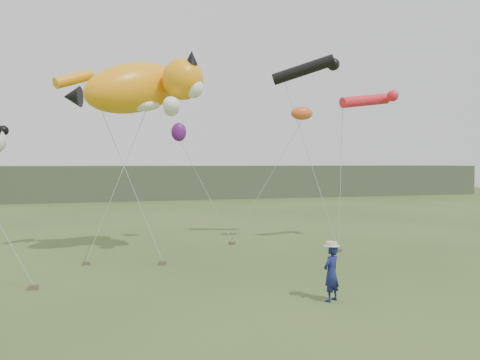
{
  "coord_description": "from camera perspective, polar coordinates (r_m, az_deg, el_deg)",
  "views": [
    {
      "loc": [
        -4.93,
        -15.11,
        4.32
      ],
      "look_at": [
        0.26,
        3.0,
        3.65
      ],
      "focal_mm": 35.0,
      "sensor_mm": 36.0,
      "label": 1
    }
  ],
  "objects": [
    {
      "name": "ground",
      "position": [
        16.47,
        2.07,
        -13.16
      ],
      "size": [
        120.0,
        120.0,
        0.0
      ],
      "primitive_type": "plane",
      "color": "#385123",
      "rests_on": "ground"
    },
    {
      "name": "headland",
      "position": [
        59.88,
        -14.24,
        -0.32
      ],
      "size": [
        90.0,
        13.0,
        4.0
      ],
      "color": "#2D3D28",
      "rests_on": "ground"
    },
    {
      "name": "festival_attendant",
      "position": [
        15.17,
        11.07,
        -11.06
      ],
      "size": [
        0.77,
        0.7,
        1.78
      ],
      "primitive_type": "imported",
      "rotation": [
        0.0,
        0.0,
        3.67
      ],
      "color": "#151C51",
      "rests_on": "ground"
    },
    {
      "name": "sandbag_anchors",
      "position": [
        21.14,
        -6.91,
        -9.55
      ],
      "size": [
        13.61,
        6.92,
        0.15
      ],
      "color": "brown",
      "rests_on": "ground"
    },
    {
      "name": "cat_kite",
      "position": [
        22.24,
        -11.49,
        11.1
      ],
      "size": [
        6.65,
        4.38,
        3.38
      ],
      "color": "#FC9C11",
      "rests_on": "ground"
    },
    {
      "name": "fish_kite",
      "position": [
        23.5,
        -17.73,
        9.71
      ],
      "size": [
        2.69,
        1.79,
        1.34
      ],
      "color": "#FFF718",
      "rests_on": "ground"
    },
    {
      "name": "tube_kites",
      "position": [
        26.27,
        11.27,
        11.75
      ],
      "size": [
        6.15,
        3.55,
        3.06
      ],
      "color": "black",
      "rests_on": "ground"
    },
    {
      "name": "misc_kites",
      "position": [
        25.08,
        1.24,
        7.19
      ],
      "size": [
        7.29,
        2.53,
        1.84
      ],
      "color": "orange",
      "rests_on": "ground"
    }
  ]
}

